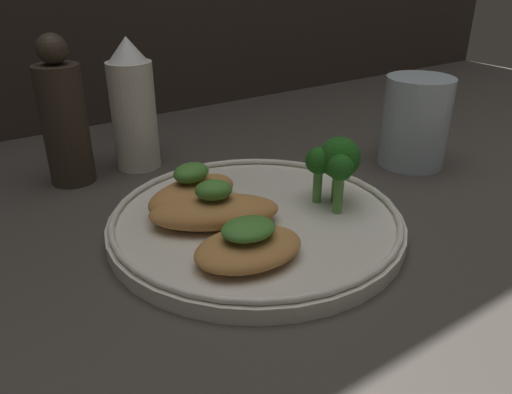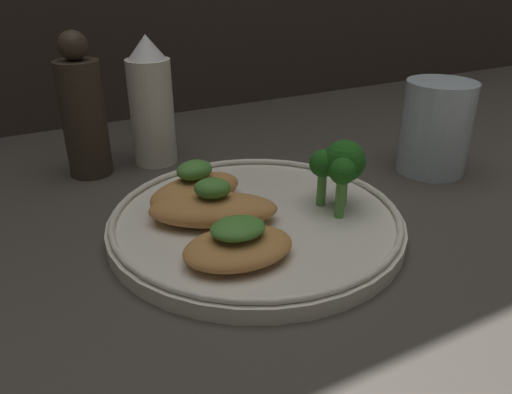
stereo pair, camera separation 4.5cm
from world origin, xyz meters
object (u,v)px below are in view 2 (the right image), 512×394
at_px(broccoli_bunch, 340,166).
at_px(sauce_bottle, 151,104).
at_px(plate, 256,220).
at_px(drinking_glass, 436,128).
at_px(pepper_grinder, 83,113).

bearing_deg(broccoli_bunch, sauce_bottle, 114.82).
height_order(plate, drinking_glass, drinking_glass).
distance_m(broccoli_bunch, sauce_bottle, 0.25).
distance_m(sauce_bottle, drinking_glass, 0.33).
height_order(broccoli_bunch, drinking_glass, drinking_glass).
distance_m(broccoli_bunch, drinking_glass, 0.18).
distance_m(plate, broccoli_bunch, 0.09).
distance_m(plate, pepper_grinder, 0.24).
distance_m(plate, sauce_bottle, 0.22).
bearing_deg(plate, pepper_grinder, 117.03).
relative_size(broccoli_bunch, sauce_bottle, 0.43).
bearing_deg(sauce_bottle, drinking_glass, -33.00).
bearing_deg(broccoli_bunch, pepper_grinder, 128.85).
bearing_deg(plate, drinking_glass, 6.64).
xyz_separation_m(plate, broccoli_bunch, (0.08, -0.02, 0.05)).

